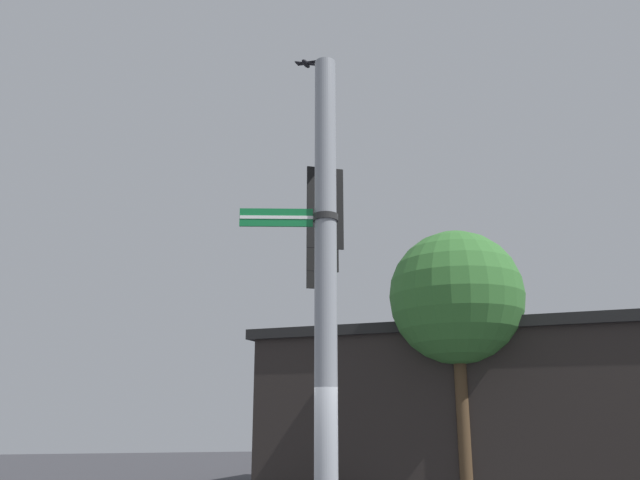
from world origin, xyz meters
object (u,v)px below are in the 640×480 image
object	(u,v)px
traffic_light_mid_outer	(318,259)
street_name_sign	(303,218)
traffic_light_nearest_pole	(322,211)
bird_flying	(306,64)
traffic_light_mid_inner	(320,238)

from	to	relation	value
traffic_light_mid_outer	street_name_sign	xyz separation A→B (m)	(-1.29, -4.38, -0.62)
traffic_light_nearest_pole	street_name_sign	world-z (taller)	traffic_light_nearest_pole
traffic_light_mid_outer	street_name_sign	size ratio (longest dim) A/B	1.14
traffic_light_nearest_pole	bird_flying	bearing A→B (deg)	88.77
traffic_light_mid_inner	bird_flying	world-z (taller)	bird_flying
street_name_sign	traffic_light_mid_outer	bearing A→B (deg)	73.59
traffic_light_mid_outer	street_name_sign	world-z (taller)	traffic_light_mid_outer
traffic_light_mid_inner	bird_flying	distance (m)	3.18
bird_flying	traffic_light_mid_outer	bearing A→B (deg)	68.50
traffic_light_nearest_pole	traffic_light_mid_inner	distance (m)	1.46
traffic_light_mid_inner	traffic_light_mid_outer	xyz separation A→B (m)	(0.33, 1.42, 0.00)
traffic_light_mid_inner	traffic_light_mid_outer	distance (m)	1.46
traffic_light_mid_inner	street_name_sign	distance (m)	3.17
traffic_light_mid_inner	street_name_sign	world-z (taller)	traffic_light_mid_inner
bird_flying	traffic_light_mid_inner	bearing A→B (deg)	32.58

